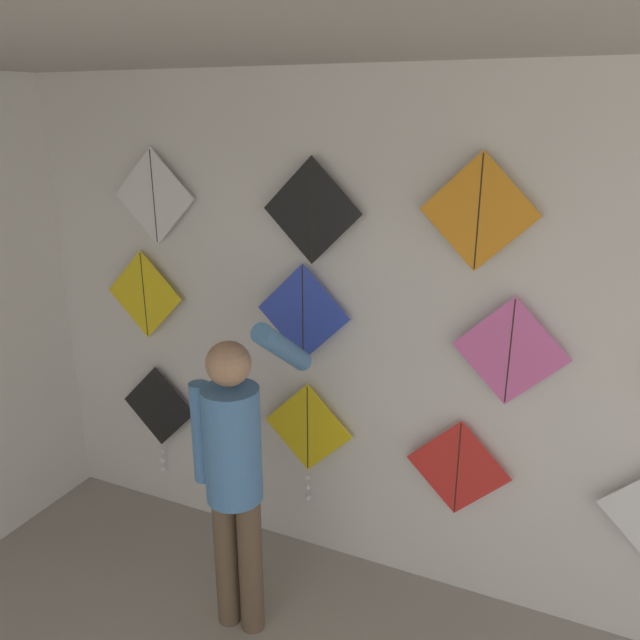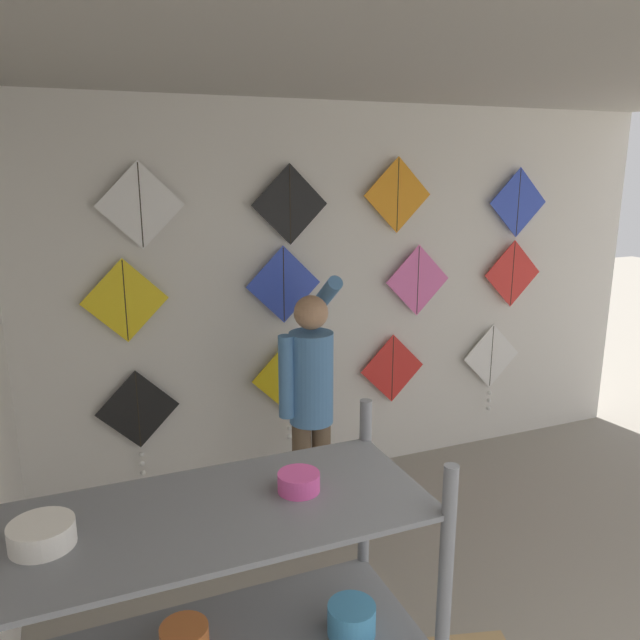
% 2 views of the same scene
% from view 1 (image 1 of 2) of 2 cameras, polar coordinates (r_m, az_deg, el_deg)
% --- Properties ---
extents(back_panel, '(5.39, 0.06, 2.80)m').
position_cam_1_polar(back_panel, '(3.34, 6.79, -2.35)').
color(back_panel, silver).
rests_on(back_panel, ground).
extents(shopkeeper, '(0.43, 0.60, 1.70)m').
position_cam_1_polar(shopkeeper, '(3.13, -7.78, -12.91)').
color(shopkeeper, brown).
rests_on(shopkeeper, ground).
extents(kite_0, '(0.55, 0.04, 0.76)m').
position_cam_1_polar(kite_0, '(4.23, -14.52, -8.15)').
color(kite_0, black).
extents(kite_1, '(0.55, 0.04, 0.76)m').
position_cam_1_polar(kite_1, '(3.67, -1.13, -10.38)').
color(kite_1, yellow).
extents(kite_2, '(0.55, 0.01, 0.55)m').
position_cam_1_polar(kite_2, '(3.44, 12.48, -13.08)').
color(kite_2, red).
extents(kite_4, '(0.55, 0.01, 0.55)m').
position_cam_1_polar(kite_4, '(3.96, -15.76, 2.24)').
color(kite_4, yellow).
extents(kite_5, '(0.55, 0.01, 0.55)m').
position_cam_1_polar(kite_5, '(3.38, -1.57, 0.64)').
color(kite_5, blue).
extents(kite_6, '(0.55, 0.01, 0.55)m').
position_cam_1_polar(kite_6, '(3.11, 16.97, -2.79)').
color(kite_6, pink).
extents(kite_8, '(0.55, 0.01, 0.55)m').
position_cam_1_polar(kite_8, '(3.76, -14.95, 10.84)').
color(kite_8, white).
extents(kite_9, '(0.55, 0.01, 0.55)m').
position_cam_1_polar(kite_9, '(3.23, -0.76, 9.93)').
color(kite_9, black).
extents(kite_10, '(0.55, 0.01, 0.55)m').
position_cam_1_polar(kite_10, '(2.97, 14.32, 9.52)').
color(kite_10, orange).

